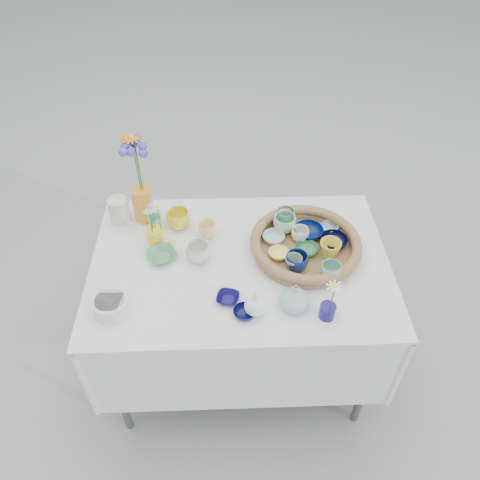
{
  "coord_description": "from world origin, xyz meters",
  "views": [
    {
      "loc": [
        -0.05,
        -1.37,
        2.19
      ],
      "look_at": [
        0.0,
        0.02,
        0.87
      ],
      "focal_mm": 35.0,
      "sensor_mm": 36.0,
      "label": 1
    }
  ],
  "objects_px": {
    "wicker_tray": "(305,245)",
    "tall_vase_yellow": "(143,204)",
    "display_table": "(240,360)",
    "bud_vase_seafoam": "(295,298)"
  },
  "relations": [
    {
      "from": "bud_vase_seafoam",
      "to": "tall_vase_yellow",
      "type": "height_order",
      "value": "tall_vase_yellow"
    },
    {
      "from": "display_table",
      "to": "tall_vase_yellow",
      "type": "xyz_separation_m",
      "value": [
        -0.43,
        0.29,
        0.85
      ]
    },
    {
      "from": "display_table",
      "to": "tall_vase_yellow",
      "type": "bearing_deg",
      "value": 145.82
    },
    {
      "from": "display_table",
      "to": "bud_vase_seafoam",
      "type": "distance_m",
      "value": 0.88
    },
    {
      "from": "display_table",
      "to": "wicker_tray",
      "type": "xyz_separation_m",
      "value": [
        0.28,
        0.05,
        0.8
      ]
    },
    {
      "from": "wicker_tray",
      "to": "tall_vase_yellow",
      "type": "xyz_separation_m",
      "value": [
        -0.71,
        0.24,
        0.05
      ]
    },
    {
      "from": "display_table",
      "to": "wicker_tray",
      "type": "height_order",
      "value": "wicker_tray"
    },
    {
      "from": "display_table",
      "to": "tall_vase_yellow",
      "type": "distance_m",
      "value": 1.0
    },
    {
      "from": "wicker_tray",
      "to": "tall_vase_yellow",
      "type": "distance_m",
      "value": 0.75
    },
    {
      "from": "bud_vase_seafoam",
      "to": "wicker_tray",
      "type": "bearing_deg",
      "value": 74.58
    }
  ]
}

